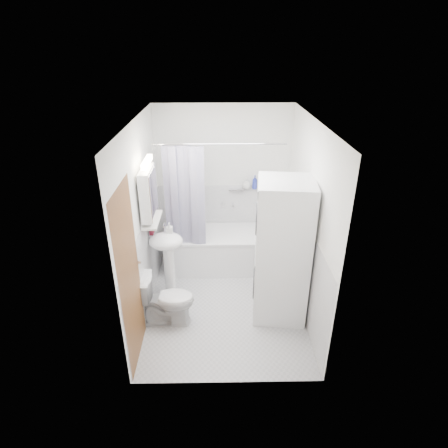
{
  "coord_description": "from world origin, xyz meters",
  "views": [
    {
      "loc": [
        -0.08,
        -4.04,
        3.18
      ],
      "look_at": [
        -0.01,
        0.15,
        1.11
      ],
      "focal_mm": 30.0,
      "sensor_mm": 36.0,
      "label": 1
    }
  ],
  "objects_px": {
    "toilet": "(167,300)",
    "sink": "(167,251)",
    "bathtub": "(220,248)",
    "washer_dryer": "(282,252)"
  },
  "relations": [
    {
      "from": "sink",
      "to": "toilet",
      "type": "relative_size",
      "value": 1.54
    },
    {
      "from": "bathtub",
      "to": "toilet",
      "type": "relative_size",
      "value": 2.24
    },
    {
      "from": "bathtub",
      "to": "toilet",
      "type": "xyz_separation_m",
      "value": [
        -0.67,
        -1.27,
        0.01
      ]
    },
    {
      "from": "bathtub",
      "to": "toilet",
      "type": "bearing_deg",
      "value": -117.76
    },
    {
      "from": "bathtub",
      "to": "washer_dryer",
      "type": "distance_m",
      "value": 1.44
    },
    {
      "from": "sink",
      "to": "bathtub",
      "type": "bearing_deg",
      "value": 46.12
    },
    {
      "from": "bathtub",
      "to": "washer_dryer",
      "type": "height_order",
      "value": "washer_dryer"
    },
    {
      "from": "toilet",
      "to": "sink",
      "type": "bearing_deg",
      "value": 3.9
    },
    {
      "from": "bathtub",
      "to": "sink",
      "type": "xyz_separation_m",
      "value": [
        -0.7,
        -0.73,
        0.38
      ]
    },
    {
      "from": "sink",
      "to": "toilet",
      "type": "height_order",
      "value": "sink"
    }
  ]
}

